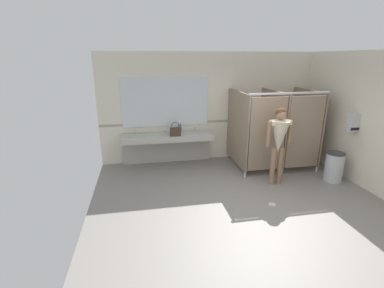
% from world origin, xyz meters
% --- Properties ---
extents(ground_plane, '(6.03, 6.25, 0.10)m').
position_xyz_m(ground_plane, '(0.00, 0.00, -0.05)').
color(ground_plane, gray).
extents(wall_back, '(6.03, 0.12, 2.86)m').
position_xyz_m(wall_back, '(0.00, 2.89, 1.43)').
color(wall_back, beige).
rests_on(wall_back, ground_plane).
extents(wall_back_tile_band, '(6.03, 0.01, 0.06)m').
position_xyz_m(wall_back_tile_band, '(0.00, 2.82, 1.05)').
color(wall_back_tile_band, '#9E937F').
rests_on(wall_back_tile_band, wall_back).
extents(vanity_counter, '(2.34, 0.59, 0.94)m').
position_xyz_m(vanity_counter, '(-1.31, 2.59, 0.62)').
color(vanity_counter, '#B2ADA3').
rests_on(vanity_counter, ground_plane).
extents(mirror_panel, '(2.24, 0.02, 1.26)m').
position_xyz_m(mirror_panel, '(-1.31, 2.81, 1.61)').
color(mirror_panel, silver).
rests_on(mirror_panel, wall_back).
extents(bathroom_stalls, '(1.95, 1.48, 1.98)m').
position_xyz_m(bathroom_stalls, '(1.34, 1.87, 1.03)').
color(bathroom_stalls, '#84705B').
rests_on(bathroom_stalls, ground_plane).
extents(paper_towel_dispenser_upper, '(0.35, 0.13, 0.39)m').
position_xyz_m(paper_towel_dispenser_upper, '(2.65, 0.82, 1.36)').
color(paper_towel_dispenser_upper, '#B7BABF').
rests_on(paper_towel_dispenser_upper, wall_side_right).
extents(trash_bin, '(0.40, 0.40, 0.68)m').
position_xyz_m(trash_bin, '(2.30, 0.82, 0.34)').
color(trash_bin, '#B7BABF').
rests_on(trash_bin, ground_plane).
extents(person_standing, '(0.60, 0.43, 1.72)m').
position_xyz_m(person_standing, '(0.93, 0.92, 1.09)').
color(person_standing, '#8C664C').
rests_on(person_standing, ground_plane).
extents(handbag, '(0.27, 0.13, 0.35)m').
position_xyz_m(handbag, '(-1.12, 2.36, 0.94)').
color(handbag, '#3F2D1E').
rests_on(handbag, vanity_counter).
extents(soap_dispenser, '(0.07, 0.07, 0.22)m').
position_xyz_m(soap_dispenser, '(-0.94, 2.69, 0.92)').
color(soap_dispenser, teal).
rests_on(soap_dispenser, vanity_counter).
extents(floor_drain_cover, '(0.14, 0.14, 0.01)m').
position_xyz_m(floor_drain_cover, '(0.45, 0.07, 0.00)').
color(floor_drain_cover, '#B7BABF').
rests_on(floor_drain_cover, ground_plane).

